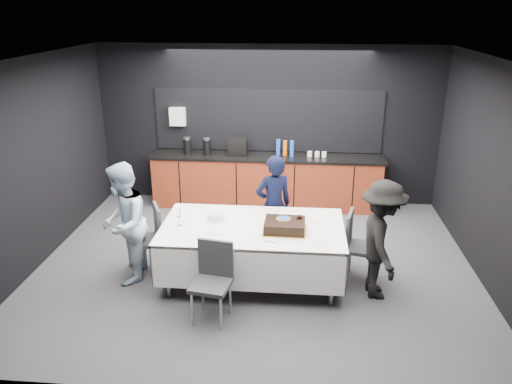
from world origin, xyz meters
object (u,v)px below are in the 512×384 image
at_px(cake_assembly, 285,226).
at_px(chair_left, 150,234).
at_px(party_table, 253,236).
at_px(plate_stack, 216,216).
at_px(person_right, 381,240).
at_px(chair_right, 357,241).
at_px(person_center, 274,206).
at_px(person_left, 124,224).
at_px(chair_near, 213,275).
at_px(champagne_flute, 179,214).

relative_size(cake_assembly, chair_left, 0.59).
bearing_deg(party_table, plate_stack, 162.50).
bearing_deg(person_right, chair_right, 27.61).
height_order(person_center, person_left, person_left).
distance_m(party_table, cake_assembly, 0.47).
bearing_deg(cake_assembly, person_center, 101.79).
bearing_deg(cake_assembly, party_table, 165.43).
distance_m(party_table, person_right, 1.60).
relative_size(party_table, chair_near, 2.51).
relative_size(party_table, cake_assembly, 4.23).
xyz_separation_m(plate_stack, chair_near, (0.12, -1.01, -0.30)).
bearing_deg(chair_left, chair_near, -44.11).
xyz_separation_m(plate_stack, person_center, (0.72, 0.64, -0.09)).
bearing_deg(person_left, person_right, 82.09).
bearing_deg(person_right, plate_stack, 75.91).
height_order(party_table, cake_assembly, cake_assembly).
distance_m(plate_stack, champagne_flute, 0.51).
relative_size(chair_left, chair_near, 1.00).
bearing_deg(person_right, person_center, 49.40).
xyz_separation_m(champagne_flute, chair_right, (2.28, 0.24, -0.40)).
bearing_deg(party_table, champagne_flute, -175.29).
bearing_deg(person_center, plate_stack, 17.86).
height_order(plate_stack, champagne_flute, champagne_flute).
bearing_deg(person_center, person_right, 119.44).
bearing_deg(champagne_flute, person_left, -176.71).
bearing_deg(person_center, chair_near, 46.21).
bearing_deg(person_center, champagne_flute, 13.22).
bearing_deg(plate_stack, chair_near, -83.16).
distance_m(champagne_flute, person_center, 1.46).
bearing_deg(party_table, person_right, -7.82).
distance_m(champagne_flute, person_left, 0.73).
height_order(party_table, chair_near, chair_near).
relative_size(cake_assembly, person_left, 0.34).
bearing_deg(party_table, cake_assembly, -14.57).
bearing_deg(person_left, person_center, 109.90).
bearing_deg(chair_near, chair_left, 135.89).
distance_m(cake_assembly, person_left, 2.06).
bearing_deg(champagne_flute, chair_right, 6.08).
relative_size(plate_stack, person_center, 0.16).
xyz_separation_m(chair_near, person_left, (-1.27, 0.73, 0.26)).
xyz_separation_m(chair_near, person_right, (1.96, 0.63, 0.22)).
height_order(cake_assembly, champagne_flute, champagne_flute).
relative_size(champagne_flute, chair_near, 0.24).
xyz_separation_m(chair_left, person_right, (2.98, -0.36, 0.22)).
height_order(chair_near, person_center, person_center).
xyz_separation_m(party_table, person_left, (-1.65, -0.12, 0.16)).
height_order(chair_left, person_center, person_center).
bearing_deg(cake_assembly, plate_stack, 163.83).
bearing_deg(cake_assembly, chair_left, 172.24).
relative_size(chair_left, chair_right, 1.00).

